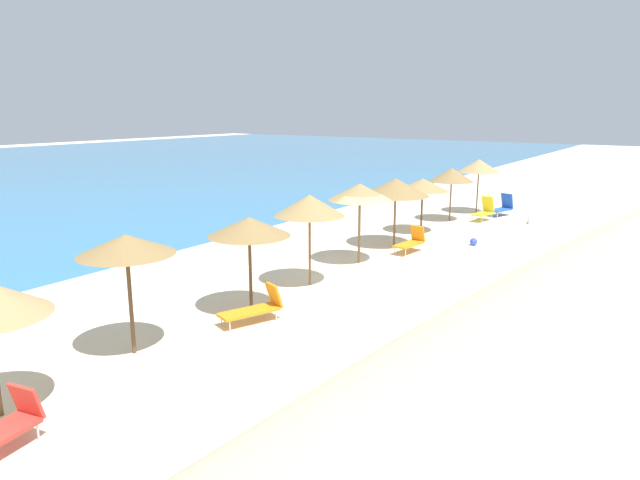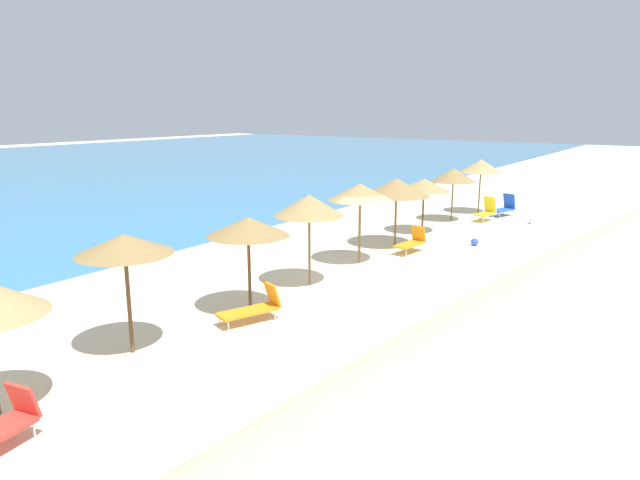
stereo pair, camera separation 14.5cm
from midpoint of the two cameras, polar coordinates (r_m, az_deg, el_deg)
The scene contains 17 objects.
ground_plane at distance 19.81m, azimuth 5.30°, elevation -3.12°, with size 160.00×160.00×0.00m, color beige.
dune_ridge at distance 16.17m, azimuth 28.27°, elevation -4.97°, with size 52.41×5.86×1.84m, color beige.
beach_umbrella_2 at distance 13.31m, azimuth -18.95°, elevation -0.48°, with size 2.13×2.13×2.77m.
beach_umbrella_3 at distance 15.38m, azimuth -7.31°, elevation 1.30°, with size 2.21×2.21×2.65m.
beach_umbrella_4 at distance 17.67m, azimuth -1.28°, elevation 3.44°, with size 2.19×2.19×2.88m.
beach_umbrella_5 at distance 20.34m, azimuth 3.76°, elevation 4.76°, with size 2.25×2.25×2.88m.
beach_umbrella_6 at distance 23.12m, azimuth 7.32°, elevation 5.21°, with size 2.68×2.68×2.75m.
beach_umbrella_7 at distance 25.95m, azimuth 9.98°, elevation 5.41°, with size 2.26×2.26×2.43m.
beach_umbrella_8 at distance 29.02m, azimuth 12.78°, elevation 6.31°, with size 2.17×2.17×2.61m.
beach_umbrella_9 at distance 31.58m, azimuth 15.35°, elevation 7.10°, with size 2.21×2.21×2.85m.
lounge_chair_0 at distance 11.12m, azimuth -29.02°, elevation -15.70°, with size 1.40×0.83×0.95m.
lounge_chair_1 at distance 22.51m, azimuth 8.82°, elevation -0.13°, with size 1.53×0.74×0.99m.
lounge_chair_2 at distance 15.18m, azimuth -6.69°, elevation -6.63°, with size 1.77×1.14×0.97m.
lounge_chair_3 at distance 31.39m, azimuth 17.48°, elevation 3.16°, with size 1.53×1.05×1.13m.
lounge_chair_4 at distance 29.68m, azimuth 15.84°, elevation 2.85°, with size 1.40×0.76×1.20m.
beach_ball at distance 24.23m, azimuth 14.80°, elevation -0.16°, with size 0.30×0.30×0.30m, color blue.
cooler_box at distance 29.65m, azimuth 20.25°, elevation 1.82°, with size 0.48×0.34×0.32m, color white.
Camera 1 is at (-16.76, -9.08, 5.46)m, focal length 32.30 mm.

